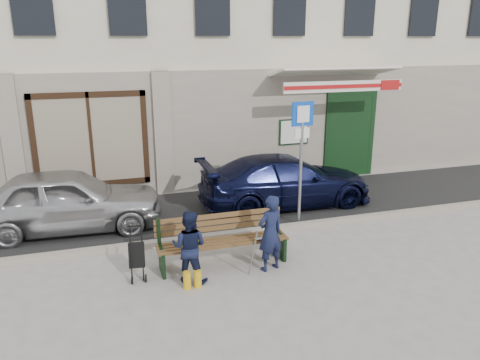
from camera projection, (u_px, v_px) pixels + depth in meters
name	position (u px, v px, depth m)	size (l,w,h in m)	color
ground	(281.00, 265.00, 8.59)	(80.00, 80.00, 0.00)	#9E9991
asphalt_lane	(234.00, 209.00, 11.42)	(60.00, 3.20, 0.01)	#282828
curb	(255.00, 231.00, 9.94)	(60.00, 0.18, 0.12)	#9E9384
building	(186.00, 6.00, 14.87)	(20.00, 8.27, 10.00)	beige
car_silver	(67.00, 200.00, 9.99)	(1.60, 3.99, 1.36)	#B5B6BA
car_navy	(286.00, 181.00, 11.55)	(1.75, 4.31, 1.25)	black
parking_sign	(302.00, 144.00, 9.91)	(0.51, 0.09, 2.74)	gray
bench	(220.00, 242.00, 8.49)	(2.40, 1.17, 0.98)	brown
man	(270.00, 233.00, 8.24)	(0.51, 0.34, 1.40)	#141A38
woman	(189.00, 247.00, 7.86)	(0.62, 0.48, 1.28)	#131834
stroller	(137.00, 256.00, 8.02)	(0.30, 0.40, 0.93)	black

